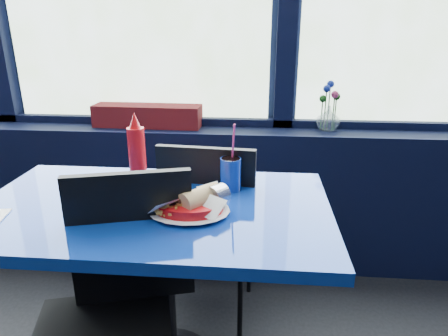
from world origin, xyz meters
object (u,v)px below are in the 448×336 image
(planter_box, at_px, (148,116))
(food_basket, at_px, (190,205))
(ketchup_bottle, at_px, (137,148))
(soda_cup, at_px, (231,173))
(near_table, at_px, (156,251))
(chair_near_front, at_px, (115,302))
(chair_near_back, at_px, (208,224))
(flower_vase, at_px, (328,116))

(planter_box, height_order, food_basket, planter_box)
(ketchup_bottle, distance_m, soda_cup, 0.41)
(near_table, relative_size, planter_box, 2.06)
(food_basket, bearing_deg, chair_near_front, -165.51)
(chair_near_front, distance_m, chair_near_back, 0.59)
(chair_near_back, bearing_deg, near_table, 70.93)
(near_table, height_order, chair_near_front, chair_near_front)
(planter_box, bearing_deg, chair_near_back, -52.82)
(flower_vase, relative_size, soda_cup, 1.00)
(food_basket, bearing_deg, chair_near_back, 65.19)
(near_table, xyz_separation_m, ketchup_bottle, (-0.13, 0.28, 0.30))
(near_table, distance_m, chair_near_back, 0.36)
(near_table, bearing_deg, planter_box, 105.96)
(planter_box, bearing_deg, flower_vase, 1.81)
(chair_near_front, relative_size, food_basket, 3.06)
(near_table, height_order, ketchup_bottle, ketchup_bottle)
(chair_near_front, bearing_deg, food_basket, 23.17)
(near_table, bearing_deg, chair_near_front, -108.02)
(planter_box, distance_m, soda_cup, 0.89)
(chair_near_front, xyz_separation_m, chair_near_back, (0.22, 0.55, -0.01))
(flower_vase, bearing_deg, near_table, -128.95)
(chair_near_back, distance_m, planter_box, 0.77)
(flower_vase, height_order, food_basket, flower_vase)
(near_table, height_order, flower_vase, flower_vase)
(chair_near_front, height_order, soda_cup, soda_cup)
(ketchup_bottle, bearing_deg, chair_near_back, 8.68)
(chair_near_back, xyz_separation_m, ketchup_bottle, (-0.28, -0.04, 0.35))
(flower_vase, xyz_separation_m, food_basket, (-0.57, -0.94, -0.10))
(ketchup_bottle, bearing_deg, soda_cup, -17.95)
(near_table, height_order, planter_box, planter_box)
(chair_near_front, xyz_separation_m, flower_vase, (0.79, 1.11, 0.36))
(chair_near_back, height_order, soda_cup, soda_cup)
(chair_near_back, distance_m, flower_vase, 0.88)
(planter_box, bearing_deg, chair_near_front, -78.84)
(chair_near_back, xyz_separation_m, flower_vase, (0.57, 0.56, 0.36))
(near_table, distance_m, food_basket, 0.26)
(near_table, bearing_deg, soda_cup, 31.32)
(planter_box, xyz_separation_m, flower_vase, (0.97, -0.00, 0.02))
(soda_cup, bearing_deg, flower_vase, 57.76)
(chair_near_back, height_order, food_basket, chair_near_back)
(chair_near_front, xyz_separation_m, ketchup_bottle, (-0.06, 0.51, 0.34))
(near_table, bearing_deg, ketchup_bottle, 115.22)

